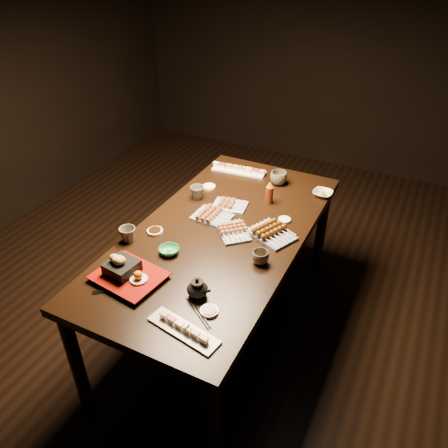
{
  "coord_description": "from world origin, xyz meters",
  "views": [
    {
      "loc": [
        1.15,
        -1.98,
        2.16
      ],
      "look_at": [
        0.23,
        -0.14,
        0.77
      ],
      "focal_mm": 35.0,
      "sensor_mm": 36.0,
      "label": 1
    }
  ],
  "objects": [
    {
      "name": "edamame_bowl_green",
      "position": [
        0.08,
        -0.49,
        0.77
      ],
      "size": [
        0.13,
        0.13,
        0.03
      ],
      "primitive_type": "imported",
      "rotation": [
        0.0,
        0.0,
        0.25
      ],
      "color": "#329961",
      "rests_on": "dining_table"
    },
    {
      "name": "teacup_near_left",
      "position": [
        -0.18,
        -0.5,
        0.79
      ],
      "size": [
        0.09,
        0.09,
        0.08
      ],
      "primitive_type": "imported",
      "rotation": [
        0.0,
        0.0,
        -0.01
      ],
      "color": "#534C40",
      "rests_on": "dining_table"
    },
    {
      "name": "dining_table",
      "position": [
        0.23,
        -0.19,
        0.38
      ],
      "size": [
        0.99,
        1.84,
        0.75
      ],
      "primitive_type": "cube",
      "rotation": [
        0.0,
        0.0,
        -0.05
      ],
      "color": "black",
      "rests_on": "ground"
    },
    {
      "name": "sauce_dish_west",
      "position": [
        -0.09,
        -0.37,
        0.76
      ],
      "size": [
        0.1,
        0.1,
        0.02
      ],
      "primitive_type": "cylinder",
      "rotation": [
        0.0,
        0.0,
        -0.2
      ],
      "color": "white",
      "rests_on": "dining_table"
    },
    {
      "name": "sushi_platter_near",
      "position": [
        0.43,
        -0.92,
        0.77
      ],
      "size": [
        0.35,
        0.15,
        0.04
      ],
      "primitive_type": null,
      "rotation": [
        0.0,
        0.0,
        -0.18
      ],
      "color": "white",
      "rests_on": "dining_table"
    },
    {
      "name": "edamame_bowl_cream",
      "position": [
        0.63,
        0.46,
        0.77
      ],
      "size": [
        0.13,
        0.13,
        0.03
      ],
      "primitive_type": "imported",
      "rotation": [
        0.0,
        0.0,
        -0.04
      ],
      "color": "beige",
      "rests_on": "dining_table"
    },
    {
      "name": "sushi_platter_far",
      "position": [
        0.01,
        0.51,
        0.77
      ],
      "size": [
        0.38,
        0.13,
        0.05
      ],
      "primitive_type": null,
      "rotation": [
        0.0,
        0.0,
        3.23
      ],
      "color": "white",
      "rests_on": "dining_table"
    },
    {
      "name": "tempura_tray",
      "position": [
        0.02,
        -0.75,
        0.81
      ],
      "size": [
        0.35,
        0.3,
        0.12
      ],
      "primitive_type": null,
      "rotation": [
        0.0,
        0.0,
        -0.13
      ],
      "color": "black",
      "rests_on": "dining_table"
    },
    {
      "name": "yakitori_plate_right",
      "position": [
        0.3,
        -0.18,
        0.78
      ],
      "size": [
        0.25,
        0.26,
        0.05
      ],
      "primitive_type": null,
      "rotation": [
        0.0,
        0.0,
        -0.82
      ],
      "color": "#828EB6",
      "rests_on": "dining_table"
    },
    {
      "name": "chopsticks_near",
      "position": [
        0.01,
        -0.84,
        0.75
      ],
      "size": [
        0.19,
        0.17,
        0.01
      ],
      "primitive_type": null,
      "rotation": [
        0.0,
        0.0,
        0.71
      ],
      "color": "black",
      "rests_on": "dining_table"
    },
    {
      "name": "sauce_dish_se",
      "position": [
        0.47,
        -0.77,
        0.76
      ],
      "size": [
        0.11,
        0.11,
        0.01
      ],
      "primitive_type": "cylinder",
      "rotation": [
        0.0,
        0.0,
        -0.32
      ],
      "color": "white",
      "rests_on": "dining_table"
    },
    {
      "name": "teacup_mid_right",
      "position": [
        0.54,
        -0.35,
        0.78
      ],
      "size": [
        0.12,
        0.12,
        0.07
      ],
      "primitive_type": "imported",
      "rotation": [
        0.0,
        0.0,
        -0.46
      ],
      "color": "#534C40",
      "rests_on": "dining_table"
    },
    {
      "name": "teacup_far_left",
      "position": [
        -0.07,
        0.07,
        0.79
      ],
      "size": [
        0.11,
        0.11,
        0.08
      ],
      "primitive_type": "imported",
      "rotation": [
        0.0,
        0.0,
        -0.26
      ],
      "color": "#534C40",
      "rests_on": "dining_table"
    },
    {
      "name": "yakitori_plate_left",
      "position": [
        0.16,
        0.07,
        0.78
      ],
      "size": [
        0.22,
        0.18,
        0.05
      ],
      "primitive_type": null,
      "rotation": [
        0.0,
        0.0,
        0.17
      ],
      "color": "#828EB6",
      "rests_on": "dining_table"
    },
    {
      "name": "tsukune_plate",
      "position": [
        0.5,
        -0.11,
        0.78
      ],
      "size": [
        0.29,
        0.26,
        0.06
      ],
      "primitive_type": null,
      "rotation": [
        0.0,
        0.0,
        -0.43
      ],
      "color": "#828EB6",
      "rests_on": "dining_table"
    },
    {
      "name": "ground",
      "position": [
        0.0,
        0.0,
        0.0
      ],
      "size": [
        5.0,
        5.0,
        0.0
      ],
      "primitive_type": "plane",
      "color": "black",
      "rests_on": "ground"
    },
    {
      "name": "teacup_far_right",
      "position": [
        0.32,
        0.47,
        0.79
      ],
      "size": [
        0.13,
        0.13,
        0.09
      ],
      "primitive_type": "imported",
      "rotation": [
        0.0,
        0.0,
        -0.15
      ],
      "color": "#534C40",
      "rests_on": "dining_table"
    },
    {
      "name": "yakitori_plate_center",
      "position": [
        0.12,
        -0.09,
        0.78
      ],
      "size": [
        0.22,
        0.17,
        0.06
      ],
      "primitive_type": null,
      "rotation": [
        0.0,
        0.0,
        -0.04
      ],
      "color": "#828EB6",
      "rests_on": "dining_table"
    },
    {
      "name": "sauce_dish_nw",
      "position": [
        -0.06,
        0.22,
        0.76
      ],
      "size": [
        0.1,
        0.1,
        0.01
      ],
      "primitive_type": "cylinder",
      "rotation": [
        0.0,
        0.0,
        -0.23
      ],
      "color": "white",
      "rests_on": "dining_table"
    },
    {
      "name": "chopsticks_se",
      "position": [
        0.43,
        -0.8,
        0.75
      ],
      "size": [
        0.19,
        0.14,
        0.01
      ],
      "primitive_type": null,
      "rotation": [
        0.0,
        0.0,
        -0.59
      ],
      "color": "black",
      "rests_on": "dining_table"
    },
    {
      "name": "condiment_bottle",
      "position": [
        0.36,
        0.22,
        0.82
      ],
      "size": [
        0.06,
        0.06,
        0.15
      ],
      "primitive_type": "cylinder",
      "rotation": [
        0.0,
        0.0,
        -0.32
      ],
      "color": "#63230D",
      "rests_on": "dining_table"
    },
    {
      "name": "sauce_dish_east",
      "position": [
        0.51,
        0.07,
        0.76
      ],
      "size": [
        0.09,
        0.09,
        0.01
      ],
      "primitive_type": "cylinder",
      "rotation": [
        0.0,
        0.0,
        0.21
      ],
      "color": "white",
      "rests_on": "dining_table"
    },
    {
      "name": "teapot",
      "position": [
        0.37,
        -0.7,
        0.8
      ],
      "size": [
        0.12,
        0.12,
        0.1
      ],
      "primitive_type": null,
      "rotation": [
        0.0,
        0.0,
        0.04
      ],
      "color": "black",
      "rests_on": "dining_table"
    }
  ]
}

